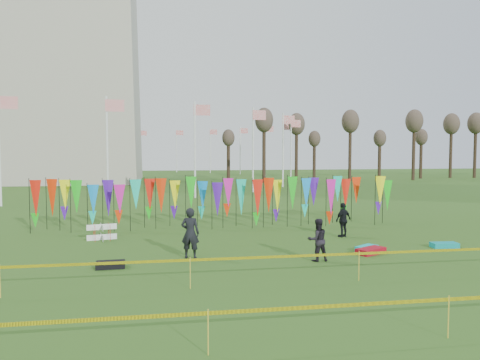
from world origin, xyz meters
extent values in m
plane|color=#2E5217|center=(0.00, 0.00, 0.00)|extent=(160.00, 160.00, 0.00)
cylinder|color=white|center=(14.00, 48.00, 4.00)|extent=(0.16, 0.16, 8.00)
plane|color=red|center=(14.60, 48.00, 7.30)|extent=(1.40, 0.00, 1.40)
cylinder|color=white|center=(13.05, 55.25, 4.00)|extent=(0.16, 0.16, 8.00)
plane|color=red|center=(13.65, 55.25, 7.30)|extent=(1.40, 0.00, 1.40)
cylinder|color=white|center=(10.25, 62.00, 4.00)|extent=(0.16, 0.16, 8.00)
plane|color=red|center=(10.85, 62.00, 7.30)|extent=(1.40, 0.00, 1.40)
cylinder|color=white|center=(5.80, 67.80, 4.00)|extent=(0.16, 0.16, 8.00)
plane|color=red|center=(6.40, 67.80, 7.30)|extent=(1.40, 0.00, 1.40)
cylinder|color=white|center=(0.00, 72.25, 4.00)|extent=(0.16, 0.16, 8.00)
plane|color=red|center=(0.60, 72.25, 7.30)|extent=(1.40, 0.00, 1.40)
cylinder|color=white|center=(-6.75, 75.05, 4.00)|extent=(0.16, 0.16, 8.00)
plane|color=red|center=(-6.15, 75.05, 7.30)|extent=(1.40, 0.00, 1.40)
cylinder|color=white|center=(-14.00, 76.00, 4.00)|extent=(0.16, 0.16, 8.00)
plane|color=red|center=(-13.40, 76.00, 7.30)|extent=(1.40, 0.00, 1.40)
cylinder|color=white|center=(-21.25, 75.05, 4.00)|extent=(0.16, 0.16, 8.00)
plane|color=red|center=(-20.65, 75.05, 7.30)|extent=(1.40, 0.00, 1.40)
cylinder|color=white|center=(-28.00, 72.25, 4.00)|extent=(0.16, 0.16, 8.00)
plane|color=red|center=(-27.40, 72.25, 7.30)|extent=(1.40, 0.00, 1.40)
plane|color=red|center=(-13.40, 20.00, 7.30)|extent=(1.40, 0.00, 1.40)
cylinder|color=white|center=(-6.75, 20.95, 4.00)|extent=(0.16, 0.16, 8.00)
plane|color=red|center=(-6.15, 20.95, 7.30)|extent=(1.40, 0.00, 1.40)
cylinder|color=white|center=(0.00, 23.75, 4.00)|extent=(0.16, 0.16, 8.00)
plane|color=red|center=(0.60, 23.75, 7.30)|extent=(1.40, 0.00, 1.40)
cylinder|color=white|center=(5.80, 28.20, 4.00)|extent=(0.16, 0.16, 8.00)
plane|color=red|center=(6.40, 28.20, 7.30)|extent=(1.40, 0.00, 1.40)
cylinder|color=white|center=(10.25, 34.00, 4.00)|extent=(0.16, 0.16, 8.00)
plane|color=red|center=(10.85, 34.00, 7.30)|extent=(1.40, 0.00, 1.40)
cylinder|color=white|center=(13.05, 40.75, 4.00)|extent=(0.16, 0.16, 8.00)
plane|color=red|center=(13.65, 40.75, 7.30)|extent=(1.40, 0.00, 1.40)
cylinder|color=black|center=(-9.00, 8.48, 1.24)|extent=(0.03, 0.03, 2.48)
cone|color=red|center=(-8.72, 8.48, 1.60)|extent=(0.64, 0.64, 1.60)
cylinder|color=black|center=(-8.33, 8.48, 1.24)|extent=(0.03, 0.03, 2.48)
cone|color=red|center=(-8.05, 8.48, 1.60)|extent=(0.64, 0.64, 1.60)
cylinder|color=black|center=(-7.67, 8.48, 1.24)|extent=(0.03, 0.03, 2.48)
cone|color=#FFFD0D|center=(-7.39, 8.48, 1.60)|extent=(0.64, 0.64, 1.60)
cylinder|color=black|center=(-7.00, 8.48, 1.24)|extent=(0.03, 0.03, 2.48)
cone|color=#15BF15|center=(-6.72, 8.48, 1.60)|extent=(0.64, 0.64, 1.60)
cylinder|color=black|center=(-6.33, 8.48, 1.24)|extent=(0.03, 0.03, 2.48)
cone|color=#0D89EA|center=(-6.05, 8.48, 1.60)|extent=(0.64, 0.64, 1.60)
cylinder|color=black|center=(-5.67, 8.48, 1.24)|extent=(0.03, 0.03, 2.48)
cone|color=#4B13AA|center=(-5.39, 8.48, 1.60)|extent=(0.64, 0.64, 1.60)
cylinder|color=black|center=(-5.00, 8.48, 1.24)|extent=(0.03, 0.03, 2.48)
cone|color=#DB18A0|center=(-4.72, 8.48, 1.60)|extent=(0.64, 0.64, 1.60)
cylinder|color=black|center=(-4.33, 8.48, 1.24)|extent=(0.03, 0.03, 2.48)
cone|color=#0DCBA6|center=(-4.05, 8.48, 1.60)|extent=(0.64, 0.64, 1.60)
cylinder|color=black|center=(-3.67, 8.48, 1.24)|extent=(0.03, 0.03, 2.48)
cone|color=red|center=(-3.39, 8.48, 1.60)|extent=(0.64, 0.64, 1.60)
cylinder|color=black|center=(-3.00, 8.48, 1.24)|extent=(0.03, 0.03, 2.48)
cone|color=red|center=(-2.72, 8.48, 1.60)|extent=(0.64, 0.64, 1.60)
cylinder|color=black|center=(-2.33, 8.48, 1.24)|extent=(0.03, 0.03, 2.48)
cone|color=#FFFD0D|center=(-2.05, 8.48, 1.60)|extent=(0.64, 0.64, 1.60)
cylinder|color=black|center=(-1.67, 8.48, 1.24)|extent=(0.03, 0.03, 2.48)
cone|color=#15BF15|center=(-1.39, 8.48, 1.60)|extent=(0.64, 0.64, 1.60)
cylinder|color=black|center=(-1.00, 8.48, 1.24)|extent=(0.03, 0.03, 2.48)
cone|color=#0D89EA|center=(-0.72, 8.48, 1.60)|extent=(0.64, 0.64, 1.60)
cylinder|color=black|center=(-0.33, 8.48, 1.24)|extent=(0.03, 0.03, 2.48)
cone|color=#4B13AA|center=(-0.05, 8.48, 1.60)|extent=(0.64, 0.64, 1.60)
cylinder|color=black|center=(0.33, 8.48, 1.24)|extent=(0.03, 0.03, 2.48)
cone|color=#DB18A0|center=(0.61, 8.48, 1.60)|extent=(0.64, 0.64, 1.60)
cylinder|color=black|center=(1.00, 8.48, 1.24)|extent=(0.03, 0.03, 2.48)
cone|color=#0DCBA6|center=(1.28, 8.48, 1.60)|extent=(0.64, 0.64, 1.60)
cylinder|color=black|center=(1.67, 8.48, 1.24)|extent=(0.03, 0.03, 2.48)
cone|color=red|center=(1.95, 8.48, 1.60)|extent=(0.64, 0.64, 1.60)
cylinder|color=black|center=(2.33, 8.48, 1.24)|extent=(0.03, 0.03, 2.48)
cone|color=red|center=(2.61, 8.48, 1.60)|extent=(0.64, 0.64, 1.60)
cylinder|color=black|center=(3.00, 8.48, 1.24)|extent=(0.03, 0.03, 2.48)
cone|color=#FFFD0D|center=(3.28, 8.48, 1.60)|extent=(0.64, 0.64, 1.60)
cylinder|color=black|center=(3.67, 8.48, 1.24)|extent=(0.03, 0.03, 2.48)
cone|color=#15BF15|center=(3.95, 8.48, 1.60)|extent=(0.64, 0.64, 1.60)
cylinder|color=black|center=(4.33, 8.48, 1.24)|extent=(0.03, 0.03, 2.48)
cone|color=#0D89EA|center=(4.61, 8.48, 1.60)|extent=(0.64, 0.64, 1.60)
cylinder|color=black|center=(5.00, 8.48, 1.24)|extent=(0.03, 0.03, 2.48)
cone|color=#4B13AA|center=(5.28, 8.48, 1.60)|extent=(0.64, 0.64, 1.60)
cylinder|color=black|center=(5.67, 8.48, 1.24)|extent=(0.03, 0.03, 2.48)
cone|color=#DB18A0|center=(5.95, 8.48, 1.60)|extent=(0.64, 0.64, 1.60)
cylinder|color=black|center=(6.33, 8.48, 1.24)|extent=(0.03, 0.03, 2.48)
cone|color=#0DCBA6|center=(6.61, 8.48, 1.60)|extent=(0.64, 0.64, 1.60)
cylinder|color=black|center=(7.00, 8.48, 1.24)|extent=(0.03, 0.03, 2.48)
cone|color=red|center=(7.28, 8.48, 1.60)|extent=(0.64, 0.64, 1.60)
cylinder|color=black|center=(7.67, 8.48, 1.24)|extent=(0.03, 0.03, 2.48)
cone|color=red|center=(7.95, 8.48, 1.60)|extent=(0.64, 0.64, 1.60)
cylinder|color=black|center=(8.33, 8.48, 1.24)|extent=(0.03, 0.03, 2.48)
cone|color=#FFFD0D|center=(8.61, 8.48, 1.60)|extent=(0.64, 0.64, 1.60)
cylinder|color=black|center=(9.00, 8.48, 1.24)|extent=(0.03, 0.03, 2.48)
cone|color=#15BF15|center=(9.28, 8.48, 1.60)|extent=(0.64, 0.64, 1.60)
cube|color=#FFF005|center=(0.00, -2.17, 0.82)|extent=(26.00, 0.01, 0.08)
cylinder|color=gold|center=(-7.00, -2.17, 0.45)|extent=(0.02, 0.02, 0.90)
cylinder|color=gold|center=(-2.00, -2.17, 0.45)|extent=(0.02, 0.02, 0.90)
cylinder|color=gold|center=(3.00, -2.17, 0.45)|extent=(0.02, 0.02, 0.90)
cube|color=#FFF005|center=(0.00, -6.58, 0.82)|extent=(26.00, 0.01, 0.08)
cylinder|color=gold|center=(-2.00, -6.58, 0.45)|extent=(0.02, 0.02, 0.90)
cylinder|color=gold|center=(3.00, -6.58, 0.45)|extent=(0.02, 0.02, 0.90)
cylinder|color=#3B2C1D|center=(6.00, 44.00, 3.20)|extent=(0.44, 0.44, 6.40)
ellipsoid|color=#4B3C32|center=(6.00, 44.00, 6.56)|extent=(1.92, 1.92, 2.56)
cylinder|color=#3B2C1D|center=(10.00, 44.00, 3.20)|extent=(0.44, 0.44, 6.40)
ellipsoid|color=#4B3C32|center=(10.00, 44.00, 6.56)|extent=(1.92, 1.92, 2.56)
cylinder|color=#3B2C1D|center=(14.00, 44.00, 3.20)|extent=(0.44, 0.44, 6.40)
ellipsoid|color=#4B3C32|center=(14.00, 44.00, 6.56)|extent=(1.92, 1.92, 2.56)
cylinder|color=#3B2C1D|center=(18.00, 44.00, 3.20)|extent=(0.44, 0.44, 6.40)
ellipsoid|color=#4B3C32|center=(18.00, 44.00, 6.56)|extent=(1.92, 1.92, 2.56)
cylinder|color=#3B2C1D|center=(22.00, 44.00, 3.20)|extent=(0.44, 0.44, 6.40)
ellipsoid|color=#4B3C32|center=(22.00, 44.00, 6.56)|extent=(1.92, 1.92, 2.56)
cylinder|color=#3B2C1D|center=(26.00, 44.00, 3.20)|extent=(0.44, 0.44, 6.40)
ellipsoid|color=#4B3C32|center=(26.00, 44.00, 6.56)|extent=(1.92, 1.92, 2.56)
cylinder|color=#3B2C1D|center=(30.00, 44.00, 3.20)|extent=(0.44, 0.44, 6.40)
ellipsoid|color=#4B3C32|center=(30.00, 44.00, 6.56)|extent=(1.92, 1.92, 2.56)
cylinder|color=#3B2C1D|center=(34.00, 44.00, 3.20)|extent=(0.44, 0.44, 6.40)
ellipsoid|color=#4B3C32|center=(34.00, 44.00, 6.56)|extent=(1.92, 1.92, 2.56)
cylinder|color=#3B2C1D|center=(38.00, 44.00, 3.20)|extent=(0.44, 0.44, 6.40)
ellipsoid|color=#4B3C32|center=(38.00, 44.00, 6.56)|extent=(1.92, 1.92, 2.56)
cylinder|color=red|center=(-5.67, 5.38, 0.36)|extent=(0.02, 0.02, 0.72)
cylinder|color=red|center=(-5.03, 5.38, 0.36)|extent=(0.02, 0.02, 0.72)
cylinder|color=red|center=(-5.67, 6.01, 0.36)|extent=(0.02, 0.02, 0.72)
cylinder|color=red|center=(-5.03, 6.01, 0.36)|extent=(0.02, 0.02, 0.72)
imported|color=black|center=(-1.74, 1.62, 0.93)|extent=(0.79, 0.67, 1.85)
imported|color=black|center=(2.68, 0.44, 0.76)|extent=(0.77, 0.51, 1.52)
imported|color=black|center=(5.36, 4.70, 0.78)|extent=(1.05, 0.88, 1.56)
cube|color=#0DBAC4|center=(5.15, 1.76, 0.10)|extent=(1.08, 0.95, 0.19)
cube|color=#A90B1A|center=(5.07, 1.23, 0.11)|extent=(1.33, 1.06, 0.22)
cube|color=black|center=(-4.46, 0.63, 0.11)|extent=(0.97, 0.60, 0.22)
cube|color=#0B9B9E|center=(8.52, 1.82, 0.10)|extent=(1.08, 0.57, 0.20)
camera|label=1|loc=(-2.74, -15.26, 3.89)|focal=35.00mm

